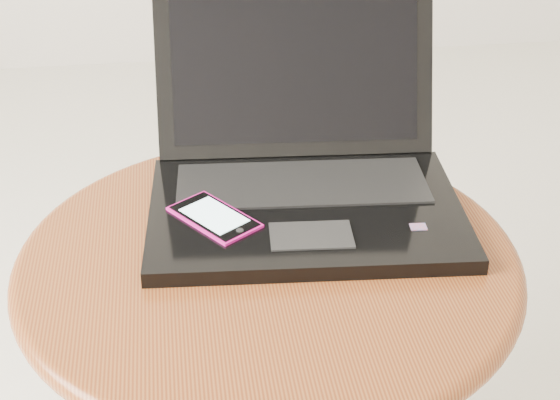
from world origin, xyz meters
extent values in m
cylinder|color=#522D0F|center=(-0.10, 0.11, 0.24)|extent=(0.09, 0.09, 0.42)
cylinder|color=#5E260F|center=(-0.10, 0.11, 0.46)|extent=(0.57, 0.57, 0.03)
torus|color=#5E260F|center=(-0.10, 0.11, 0.46)|extent=(0.60, 0.60, 0.03)
cube|color=black|center=(-0.04, 0.18, 0.48)|extent=(0.40, 0.30, 0.02)
cube|color=black|center=(-0.04, 0.23, 0.49)|extent=(0.33, 0.14, 0.00)
cube|color=black|center=(-0.05, 0.11, 0.49)|extent=(0.10, 0.07, 0.00)
cube|color=red|center=(0.08, 0.11, 0.49)|extent=(0.02, 0.02, 0.00)
cube|color=black|center=(-0.03, 0.35, 0.60)|extent=(0.38, 0.12, 0.22)
cube|color=black|center=(-0.03, 0.35, 0.60)|extent=(0.34, 0.10, 0.19)
cube|color=black|center=(-0.16, 0.18, 0.48)|extent=(0.14, 0.13, 0.01)
cube|color=#9F0948|center=(-0.20, 0.21, 0.49)|extent=(0.05, 0.05, 0.00)
cube|color=#D01182|center=(-0.16, 0.16, 0.49)|extent=(0.11, 0.13, 0.01)
cube|color=black|center=(-0.16, 0.16, 0.50)|extent=(0.11, 0.12, 0.00)
cube|color=#C5F0F7|center=(-0.16, 0.16, 0.50)|extent=(0.08, 0.09, 0.00)
cylinder|color=black|center=(-0.13, 0.12, 0.50)|extent=(0.01, 0.01, 0.00)
camera|label=1|loc=(-0.20, -0.70, 1.02)|focal=53.59mm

